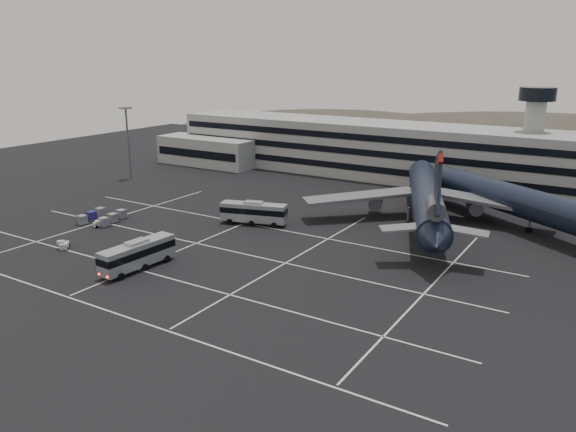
{
  "coord_description": "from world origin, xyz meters",
  "views": [
    {
      "loc": [
        55.25,
        -64.76,
        31.03
      ],
      "look_at": [
        7.58,
        11.85,
        5.0
      ],
      "focal_mm": 35.0,
      "sensor_mm": 36.0,
      "label": 1
    }
  ],
  "objects_px": {
    "bus_near": "(138,254)",
    "bus_far": "(254,212)",
    "trijet_main": "(427,198)",
    "tug_a": "(99,224)",
    "uld_cluster": "(102,217)"
  },
  "relations": [
    {
      "from": "uld_cluster",
      "to": "bus_near",
      "type": "bearing_deg",
      "value": -29.88
    },
    {
      "from": "bus_near",
      "to": "bus_far",
      "type": "bearing_deg",
      "value": 90.37
    },
    {
      "from": "bus_near",
      "to": "bus_far",
      "type": "relative_size",
      "value": 0.99
    },
    {
      "from": "trijet_main",
      "to": "bus_near",
      "type": "bearing_deg",
      "value": -144.25
    },
    {
      "from": "bus_near",
      "to": "uld_cluster",
      "type": "height_order",
      "value": "bus_near"
    },
    {
      "from": "bus_near",
      "to": "bus_far",
      "type": "height_order",
      "value": "bus_near"
    },
    {
      "from": "trijet_main",
      "to": "tug_a",
      "type": "height_order",
      "value": "trijet_main"
    },
    {
      "from": "bus_near",
      "to": "bus_far",
      "type": "xyz_separation_m",
      "value": [
        1.37,
        28.09,
        -0.01
      ]
    },
    {
      "from": "uld_cluster",
      "to": "trijet_main",
      "type": "bearing_deg",
      "value": 29.73
    },
    {
      "from": "trijet_main",
      "to": "tug_a",
      "type": "relative_size",
      "value": 23.58
    },
    {
      "from": "trijet_main",
      "to": "bus_near",
      "type": "relative_size",
      "value": 4.33
    },
    {
      "from": "bus_near",
      "to": "uld_cluster",
      "type": "distance_m",
      "value": 28.36
    },
    {
      "from": "trijet_main",
      "to": "tug_a",
      "type": "bearing_deg",
      "value": -168.19
    },
    {
      "from": "trijet_main",
      "to": "uld_cluster",
      "type": "height_order",
      "value": "trijet_main"
    },
    {
      "from": "trijet_main",
      "to": "bus_near",
      "type": "xyz_separation_m",
      "value": [
        -29.13,
        -44.76,
        -2.8
      ]
    }
  ]
}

